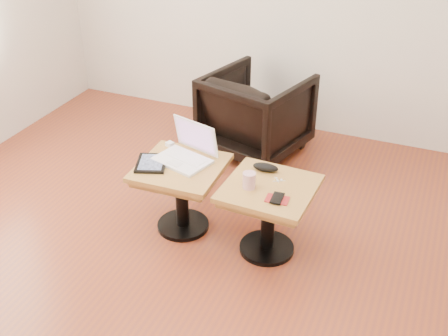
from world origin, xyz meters
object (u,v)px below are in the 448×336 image
at_px(laptop, 187,152).
at_px(armchair, 256,113).
at_px(striped_cup, 249,180).
at_px(side_table_left, 181,182).
at_px(side_table_right, 269,203).

distance_m(laptop, armchair, 1.11).
height_order(striped_cup, armchair, armchair).
bearing_deg(laptop, armchair, 101.99).
bearing_deg(striped_cup, side_table_left, 171.59).
bearing_deg(side_table_left, armchair, 84.10).
height_order(side_table_left, armchair, armchair).
bearing_deg(armchair, striped_cup, 123.36).
bearing_deg(side_table_left, laptop, 86.59).
distance_m(laptop, striped_cup, 0.51).
bearing_deg(side_table_left, striped_cup, -10.37).
relative_size(laptop, armchair, 0.55).
xyz_separation_m(side_table_left, laptop, (0.00, 0.09, 0.17)).
xyz_separation_m(laptop, armchair, (0.08, 1.09, -0.19)).
relative_size(side_table_left, side_table_right, 0.99).
bearing_deg(laptop, side_table_left, -75.31).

